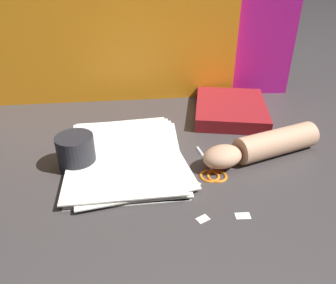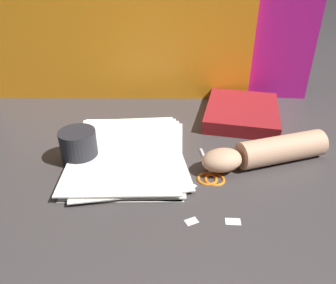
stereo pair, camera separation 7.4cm
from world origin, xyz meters
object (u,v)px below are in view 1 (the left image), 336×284
book_closed (230,109)px  scissors (212,168)px  paper_stack (126,155)px  mug (76,152)px  hand_forearm (263,146)px

book_closed → scissors: 0.31m
scissors → book_closed: bearing=63.1°
paper_stack → mug: (-0.11, -0.01, 0.03)m
mug → paper_stack: bearing=7.3°
paper_stack → book_closed: book_closed is taller
paper_stack → book_closed: size_ratio=1.23×
book_closed → hand_forearm: bearing=-91.3°
book_closed → mug: mug is taller
hand_forearm → paper_stack: bearing=170.9°
paper_stack → scissors: (0.19, -0.08, -0.00)m
scissors → mug: size_ratio=1.83×
paper_stack → book_closed: bearing=30.0°
scissors → mug: bearing=167.2°
scissors → hand_forearm: (0.13, 0.03, 0.03)m
paper_stack → book_closed: (0.33, 0.19, 0.01)m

